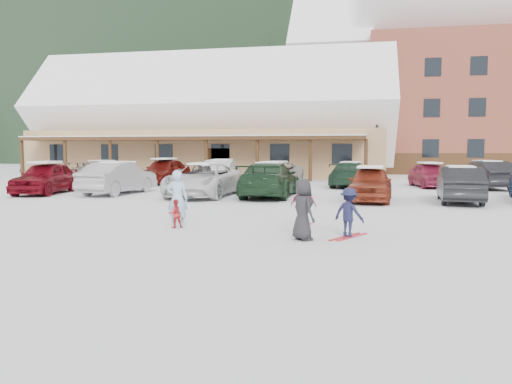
% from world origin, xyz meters
% --- Properties ---
extents(ground, '(160.00, 160.00, 0.00)m').
position_xyz_m(ground, '(0.00, 0.00, 0.00)').
color(ground, white).
rests_on(ground, ground).
extents(forested_hillside, '(300.00, 70.00, 38.00)m').
position_xyz_m(forested_hillside, '(0.00, 85.00, 19.00)').
color(forested_hillside, black).
rests_on(forested_hillside, ground).
extents(day_lodge, '(29.12, 12.50, 10.38)m').
position_xyz_m(day_lodge, '(-9.00, 27.96, 3.94)').
color(day_lodge, tan).
rests_on(day_lodge, ground).
extents(alpine_hotel, '(31.48, 14.01, 21.48)m').
position_xyz_m(alpine_hotel, '(14.27, 38.00, 8.63)').
color(alpine_hotel, brown).
rests_on(alpine_hotel, ground).
extents(lamp_post, '(0.50, 0.25, 6.64)m').
position_xyz_m(lamp_post, '(4.42, 24.86, 3.73)').
color(lamp_post, black).
rests_on(lamp_post, ground).
extents(conifer_0, '(4.40, 4.40, 10.20)m').
position_xyz_m(conifer_0, '(-26.00, 30.00, 5.69)').
color(conifer_0, black).
rests_on(conifer_0, ground).
extents(conifer_2, '(5.28, 5.28, 12.24)m').
position_xyz_m(conifer_2, '(-30.00, 42.00, 6.83)').
color(conifer_2, black).
rests_on(conifer_2, ground).
extents(conifer_3, '(3.96, 3.96, 9.18)m').
position_xyz_m(conifer_3, '(6.00, 44.00, 5.12)').
color(conifer_3, black).
rests_on(conifer_3, ground).
extents(adult_skier, '(0.64, 0.47, 1.61)m').
position_xyz_m(adult_skier, '(-1.87, 0.69, 0.81)').
color(adult_skier, '#99BFDA').
rests_on(adult_skier, ground).
extents(toddler_red, '(0.49, 0.46, 0.79)m').
position_xyz_m(toddler_red, '(-1.89, 0.56, 0.40)').
color(toddler_red, red).
rests_on(toddler_red, ground).
extents(child_navy, '(0.92, 0.79, 1.23)m').
position_xyz_m(child_navy, '(2.84, 0.02, 0.62)').
color(child_navy, '#181A3A').
rests_on(child_navy, ground).
extents(skis_child_navy, '(0.87, 1.31, 0.03)m').
position_xyz_m(skis_child_navy, '(2.84, 0.02, 0.01)').
color(skis_child_navy, red).
rests_on(skis_child_navy, ground).
extents(child_magenta, '(0.74, 0.35, 1.23)m').
position_xyz_m(child_magenta, '(1.57, 1.38, 0.61)').
color(child_magenta, '#AE2454').
rests_on(child_magenta, ground).
extents(skis_child_magenta, '(0.30, 1.41, 0.03)m').
position_xyz_m(skis_child_magenta, '(1.57, 1.38, 0.01)').
color(skis_child_magenta, red).
rests_on(skis_child_magenta, ground).
extents(bystander_dark, '(0.81, 0.86, 1.48)m').
position_xyz_m(bystander_dark, '(1.76, -0.57, 0.74)').
color(bystander_dark, '#232326').
rests_on(bystander_dark, ground).
extents(parked_car_0, '(2.42, 4.74, 1.54)m').
position_xyz_m(parked_car_0, '(-11.77, 9.24, 0.77)').
color(parked_car_0, maroon).
rests_on(parked_car_0, ground).
extents(parked_car_1, '(2.16, 4.83, 1.54)m').
position_xyz_m(parked_car_1, '(-8.23, 9.78, 0.77)').
color(parked_car_1, '#9A989C').
rests_on(parked_car_1, ground).
extents(parked_car_2, '(2.66, 5.52, 1.52)m').
position_xyz_m(parked_car_2, '(-3.84, 9.38, 0.76)').
color(parked_car_2, silver).
rests_on(parked_car_2, ground).
extents(parked_car_3, '(2.24, 5.40, 1.56)m').
position_xyz_m(parked_car_3, '(-0.84, 9.79, 0.78)').
color(parked_car_3, '#1A351E').
rests_on(parked_car_3, ground).
extents(parked_car_4, '(2.07, 4.37, 1.44)m').
position_xyz_m(parked_car_4, '(3.58, 8.87, 0.72)').
color(parked_car_4, maroon).
rests_on(parked_car_4, ground).
extents(parked_car_5, '(1.95, 4.57, 1.47)m').
position_xyz_m(parked_car_5, '(7.14, 9.05, 0.73)').
color(parked_car_5, black).
rests_on(parked_car_5, ground).
extents(parked_car_7, '(2.41, 4.98, 1.40)m').
position_xyz_m(parked_car_7, '(-13.19, 17.30, 0.70)').
color(parked_car_7, gray).
rests_on(parked_car_7, ground).
extents(parked_car_8, '(2.25, 4.75, 1.57)m').
position_xyz_m(parked_car_8, '(-8.67, 16.77, 0.79)').
color(parked_car_8, '#5B0F0B').
rests_on(parked_car_8, ground).
extents(parked_car_9, '(1.88, 4.70, 1.52)m').
position_xyz_m(parked_car_9, '(-4.88, 16.41, 0.76)').
color(parked_car_9, '#B6B5BB').
rests_on(parked_car_9, ground).
extents(parked_car_10, '(2.99, 5.35, 1.41)m').
position_xyz_m(parked_car_10, '(-1.65, 16.73, 0.71)').
color(parked_car_10, '#B8B8B8').
rests_on(parked_car_10, ground).
extents(parked_car_11, '(2.57, 5.10, 1.42)m').
position_xyz_m(parked_car_11, '(2.69, 16.51, 0.71)').
color(parked_car_11, '#1D3826').
rests_on(parked_car_11, ground).
extents(parked_car_12, '(2.27, 4.30, 1.39)m').
position_xyz_m(parked_car_12, '(7.07, 17.19, 0.70)').
color(parked_car_12, '#9D2547').
rests_on(parked_car_12, ground).
extents(parked_car_13, '(2.37, 4.81, 1.52)m').
position_xyz_m(parked_car_13, '(9.96, 16.69, 0.76)').
color(parked_car_13, black).
rests_on(parked_car_13, ground).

